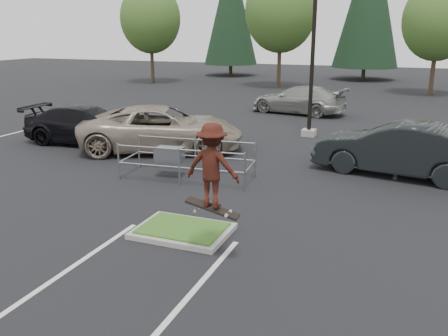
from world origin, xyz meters
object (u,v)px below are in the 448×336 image
at_px(decid_a, 151,21).
at_px(cart_corral, 174,155).
at_px(car_l_black, 87,125).
at_px(car_far_silver, 299,100).
at_px(skateboarder, 212,166).
at_px(conif_a, 231,7).
at_px(car_l_tan, 159,129).
at_px(decid_c, 438,23).
at_px(car_r_charc, 398,149).
at_px(decid_b, 281,14).
at_px(light_pole, 314,33).

height_order(decid_a, cart_corral, decid_a).
bearing_deg(car_l_black, decid_a, 19.35).
bearing_deg(car_far_silver, skateboarder, 18.34).
xyz_separation_m(conif_a, car_l_tan, (9.50, -33.00, -6.20)).
bearing_deg(skateboarder, decid_c, -99.32).
bearing_deg(car_far_silver, car_l_black, -20.46).
relative_size(decid_a, skateboarder, 4.62).
height_order(decid_a, car_l_black, decid_a).
bearing_deg(car_r_charc, decid_b, -146.53).
relative_size(light_pole, car_l_black, 1.84).
distance_m(decid_b, car_l_tan, 24.14).
height_order(conif_a, car_r_charc, conif_a).
bearing_deg(decid_c, cart_corral, -107.72).
bearing_deg(decid_b, car_r_charc, -65.94).
distance_m(decid_a, car_r_charc, 32.55).
relative_size(light_pole, conif_a, 0.78).
height_order(light_pole, decid_a, light_pole).
distance_m(skateboarder, car_l_black, 12.26).
height_order(light_pole, car_r_charc, light_pole).
bearing_deg(decid_b, decid_a, -177.61).
distance_m(decid_a, car_far_silver, 21.10).
bearing_deg(car_r_charc, car_l_tan, -80.59).
bearing_deg(light_pole, car_far_silver, 107.09).
xyz_separation_m(conif_a, car_far_silver, (12.65, -22.00, -6.30)).
xyz_separation_m(car_l_tan, car_l_black, (-3.50, 0.00, -0.10)).
bearing_deg(decid_b, cart_corral, -82.01).
bearing_deg(decid_a, car_l_black, -66.51).
height_order(decid_a, car_l_tan, decid_a).
relative_size(decid_a, decid_b, 0.92).
xyz_separation_m(cart_corral, car_l_black, (-5.72, 3.04, 0.05)).
relative_size(cart_corral, car_l_black, 0.79).
bearing_deg(skateboarder, car_l_tan, -55.02).
height_order(skateboarder, car_l_black, skateboarder).
bearing_deg(car_l_black, decid_b, -8.97).
bearing_deg(conif_a, car_l_tan, -73.94).
xyz_separation_m(light_pole, decid_c, (5.49, 17.83, 0.69)).
distance_m(decid_b, conif_a, 12.43).
bearing_deg(decid_c, car_l_black, -121.50).
bearing_deg(car_l_black, car_l_tan, -94.14).
distance_m(cart_corral, car_far_silver, 14.08).
xyz_separation_m(conif_a, skateboarder, (15.20, -41.00, -5.04)).
relative_size(light_pole, car_far_silver, 1.84).
bearing_deg(cart_corral, light_pole, 65.60).
xyz_separation_m(decid_c, car_l_black, (-13.99, -22.83, -4.45)).
distance_m(car_l_black, car_far_silver, 12.86).
relative_size(decid_a, decid_c, 1.06).
bearing_deg(car_l_black, decid_c, -35.64).
bearing_deg(light_pole, car_r_charc, -51.34).
bearing_deg(car_far_silver, decid_a, -115.12).
bearing_deg(decid_a, car_l_tan, -59.61).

